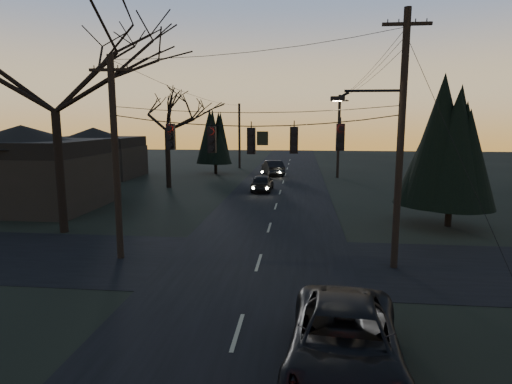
# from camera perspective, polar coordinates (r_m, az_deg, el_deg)

# --- Properties ---
(main_road) EXTENTS (8.00, 120.00, 0.02)m
(main_road) POSITION_cam_1_polar(r_m,az_deg,el_deg) (27.74, 2.41, -2.74)
(main_road) COLOR black
(main_road) RESTS_ON ground
(cross_road) EXTENTS (60.00, 7.00, 0.02)m
(cross_road) POSITION_cam_1_polar(r_m,az_deg,el_deg) (18.12, 0.35, -9.40)
(cross_road) COLOR black
(cross_road) RESTS_ON ground
(utility_pole_right) EXTENTS (5.00, 0.30, 10.00)m
(utility_pole_right) POSITION_cam_1_polar(r_m,az_deg,el_deg) (18.44, 17.87, -9.56)
(utility_pole_right) COLOR black
(utility_pole_right) RESTS_ON ground
(utility_pole_left) EXTENTS (1.80, 0.30, 8.50)m
(utility_pole_left) POSITION_cam_1_polar(r_m,az_deg,el_deg) (19.61, -17.57, -8.40)
(utility_pole_left) COLOR black
(utility_pole_left) RESTS_ON ground
(utility_pole_far_r) EXTENTS (1.80, 0.30, 8.50)m
(utility_pole_far_r) POSITION_cam_1_polar(r_m,az_deg,el_deg) (45.60, 10.78, 1.89)
(utility_pole_far_r) COLOR black
(utility_pole_far_r) RESTS_ON ground
(utility_pole_far_l) EXTENTS (0.30, 0.30, 8.00)m
(utility_pole_far_l) POSITION_cam_1_polar(r_m,az_deg,el_deg) (53.94, -2.20, 3.20)
(utility_pole_far_l) COLOR black
(utility_pole_far_l) RESTS_ON ground
(span_signal_assembly) EXTENTS (11.50, 0.44, 1.68)m
(span_signal_assembly) POSITION_cam_1_polar(r_m,az_deg,el_deg) (17.19, -0.43, 7.13)
(span_signal_assembly) COLOR black
(span_signal_assembly) RESTS_ON ground
(bare_tree_left) EXTENTS (11.16, 11.16, 12.67)m
(bare_tree_left) POSITION_cam_1_polar(r_m,az_deg,el_deg) (24.61, -25.62, 15.55)
(bare_tree_left) COLOR black
(bare_tree_left) RESTS_ON ground
(evergreen_right) EXTENTS (4.15, 4.15, 7.63)m
(evergreen_right) POSITION_cam_1_polar(r_m,az_deg,el_deg) (25.91, 24.84, 5.37)
(evergreen_right) COLOR black
(evergreen_right) RESTS_ON ground
(bare_tree_dist) EXTENTS (6.37, 6.37, 10.02)m
(bare_tree_dist) POSITION_cam_1_polar(r_m,az_deg,el_deg) (38.50, -11.88, 10.94)
(bare_tree_dist) COLOR black
(bare_tree_dist) RESTS_ON ground
(evergreen_dist) EXTENTS (3.20, 3.20, 6.56)m
(evergreen_dist) POSITION_cam_1_polar(r_m,az_deg,el_deg) (48.16, -5.45, 7.03)
(evergreen_dist) COLOR black
(evergreen_dist) RESTS_ON ground
(house_left_near) EXTENTS (10.00, 8.00, 5.60)m
(house_left_near) POSITION_cam_1_polar(r_m,az_deg,el_deg) (33.03, -28.50, 2.98)
(house_left_near) COLOR black
(house_left_near) RESTS_ON ground
(house_left_far) EXTENTS (9.00, 7.00, 5.20)m
(house_left_far) POSITION_cam_1_polar(r_m,az_deg,el_deg) (48.33, -20.73, 4.97)
(house_left_far) COLOR black
(house_left_far) RESTS_ON ground
(suv_near) EXTENTS (3.08, 5.84, 1.57)m
(suv_near) POSITION_cam_1_polar(r_m,az_deg,el_deg) (10.72, 11.70, -19.04)
(suv_near) COLOR black
(suv_near) RESTS_ON ground
(sedan_oncoming_a) EXTENTS (1.80, 4.21, 1.42)m
(sedan_oncoming_a) POSITION_cam_1_polar(r_m,az_deg,el_deg) (36.12, 0.85, 1.24)
(sedan_oncoming_a) COLOR black
(sedan_oncoming_a) RESTS_ON ground
(sedan_oncoming_b) EXTENTS (2.93, 5.20, 1.62)m
(sedan_oncoming_b) POSITION_cam_1_polar(r_m,az_deg,el_deg) (46.82, 2.25, 3.24)
(sedan_oncoming_b) COLOR black
(sedan_oncoming_b) RESTS_ON ground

